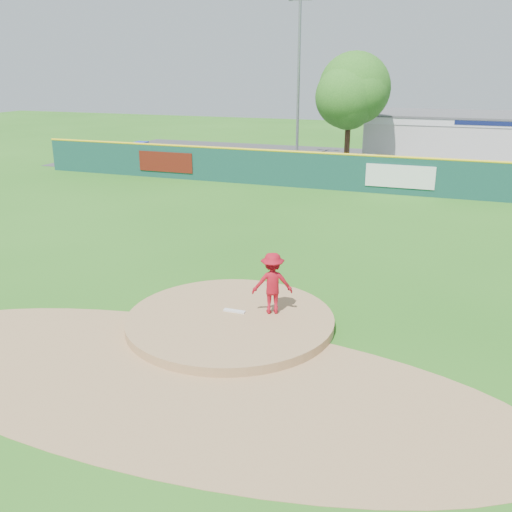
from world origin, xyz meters
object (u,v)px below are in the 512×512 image
(van, at_px, (374,169))
(pool_building_grp, at_px, (476,137))
(pitcher, at_px, (272,283))
(light_pole_left, at_px, (299,73))
(deciduous_tree, at_px, (349,98))
(playground_slide, at_px, (141,151))

(van, xyz_separation_m, pool_building_grp, (5.58, 10.98, 0.86))
(pitcher, height_order, light_pole_left, light_pole_left)
(deciduous_tree, relative_size, light_pole_left, 0.67)
(pool_building_grp, xyz_separation_m, playground_slide, (-22.78, -8.46, -0.99))
(van, bearing_deg, light_pole_left, 62.34)
(pool_building_grp, bearing_deg, playground_slide, -159.62)
(playground_slide, xyz_separation_m, light_pole_left, (10.78, 3.47, 5.38))
(pool_building_grp, relative_size, playground_slide, 6.31)
(pitcher, bearing_deg, playground_slide, -75.69)
(playground_slide, height_order, light_pole_left, light_pole_left)
(deciduous_tree, bearing_deg, pitcher, -83.06)
(playground_slide, relative_size, deciduous_tree, 0.33)
(pool_building_grp, bearing_deg, deciduous_tree, -138.84)
(pitcher, xyz_separation_m, light_pole_left, (-6.97, 26.38, 4.96))
(van, height_order, pool_building_grp, pool_building_grp)
(van, bearing_deg, playground_slide, 97.01)
(pitcher, relative_size, van, 0.30)
(pitcher, xyz_separation_m, playground_slide, (-17.75, 22.91, -0.41))
(pitcher, distance_m, light_pole_left, 27.73)
(van, distance_m, playground_slide, 17.38)
(van, xyz_separation_m, light_pole_left, (-6.42, 5.99, 5.25))
(pitcher, bearing_deg, deciduous_tree, -106.51)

